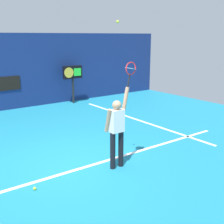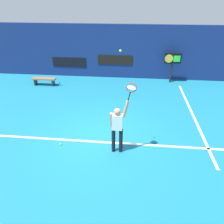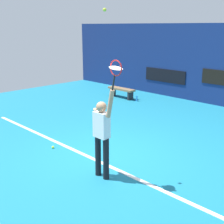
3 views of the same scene
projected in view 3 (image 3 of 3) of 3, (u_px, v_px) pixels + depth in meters
The scene contains 9 objects.
ground_plane at pixel (108, 155), 7.67m from camera, with size 18.00×18.00×0.00m, color teal.
sponsor_banner_portside at pixel (165, 76), 13.93m from camera, with size 2.20×0.03×0.60m, color black.
court_baseline at pixel (95, 160), 7.37m from camera, with size 10.00×0.10×0.01m, color white.
tennis_player at pixel (102, 133), 6.28m from camera, with size 0.61×0.31×1.99m.
tennis_racket at pixel (116, 70), 5.62m from camera, with size 0.37×0.27×0.62m.
tennis_ball at pixel (105, 10), 5.60m from camera, with size 0.07×0.07×0.07m, color #CCE033.
court_bench at pixel (121, 90), 13.65m from camera, with size 1.40×0.36×0.45m.
water_bottle at pixel (137, 98), 13.08m from camera, with size 0.07×0.07×0.24m, color #338CD8.
spare_ball at pixel (53, 147), 8.06m from camera, with size 0.07×0.07×0.07m, color #CCE033.
Camera 3 is at (5.09, -4.91, 3.18)m, focal length 48.04 mm.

